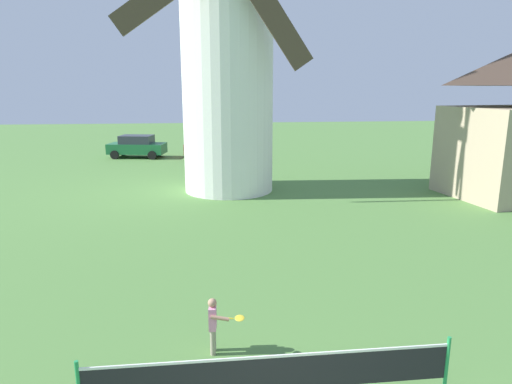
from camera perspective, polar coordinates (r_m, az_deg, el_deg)
name	(u,v)px	position (r m, az deg, el deg)	size (l,w,h in m)	color
windmill	(227,42)	(21.33, -3.68, 18.44)	(9.29, 4.87, 14.76)	white
tennis_net	(271,374)	(7.21, 1.93, -21.96)	(5.58, 0.06, 1.10)	#238E4C
player_far	(214,322)	(8.65, -5.30, -16.09)	(0.67, 0.51, 1.09)	#9E937F
parked_car_green	(137,146)	(32.85, -14.81, 5.63)	(4.12, 2.44, 1.56)	#1E6638
parked_car_red	(215,146)	(32.05, -5.26, 5.83)	(4.27, 2.10, 1.56)	red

